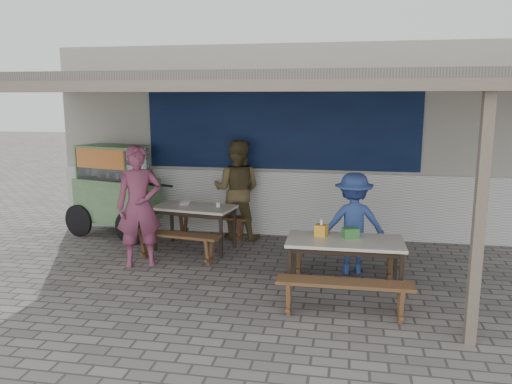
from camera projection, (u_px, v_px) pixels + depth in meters
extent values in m
plane|color=slate|center=(263.00, 294.00, 6.53)|extent=(60.00, 60.00, 0.00)
cube|color=#B2AFA0|center=(294.00, 139.00, 9.69)|extent=(9.00, 1.20, 3.50)
cube|color=white|center=(290.00, 204.00, 9.29)|extent=(9.00, 0.10, 1.20)
cube|color=#10214F|center=(280.00, 125.00, 9.08)|extent=(5.00, 0.03, 1.60)
cube|color=#5F5651|center=(275.00, 82.00, 6.99)|extent=(9.00, 4.20, 0.12)
cube|color=#716855|center=(246.00, 86.00, 5.03)|extent=(9.00, 0.12, 0.12)
cube|color=#716855|center=(479.00, 217.00, 4.99)|extent=(0.11, 0.11, 2.70)
cube|color=beige|center=(195.00, 207.00, 8.37)|extent=(1.41, 0.90, 0.04)
cube|color=black|center=(195.00, 211.00, 8.39)|extent=(1.30, 0.79, 0.06)
cube|color=black|center=(155.00, 230.00, 8.36)|extent=(0.05, 0.05, 0.71)
cube|color=black|center=(221.00, 237.00, 7.97)|extent=(0.05, 0.05, 0.71)
cube|color=black|center=(172.00, 222.00, 8.91)|extent=(0.05, 0.05, 0.71)
cube|color=black|center=(235.00, 228.00, 8.53)|extent=(0.05, 0.05, 0.71)
cube|color=brown|center=(176.00, 235.00, 7.81)|extent=(1.45, 0.49, 0.04)
cube|color=brown|center=(146.00, 245.00, 8.02)|extent=(0.09, 0.28, 0.41)
cube|color=brown|center=(209.00, 252.00, 7.67)|extent=(0.09, 0.28, 0.41)
cube|color=brown|center=(211.00, 216.00, 9.05)|extent=(1.45, 0.49, 0.04)
cube|color=brown|center=(184.00, 226.00, 9.27)|extent=(0.09, 0.28, 0.41)
cube|color=brown|center=(240.00, 231.00, 8.92)|extent=(0.09, 0.28, 0.41)
cube|color=beige|center=(345.00, 241.00, 6.37)|extent=(1.49, 0.77, 0.04)
cube|color=black|center=(345.00, 246.00, 6.38)|extent=(1.38, 0.67, 0.06)
cube|color=black|center=(289.00, 274.00, 6.24)|extent=(0.05, 0.05, 0.71)
cube|color=black|center=(401.00, 281.00, 6.02)|extent=(0.05, 0.05, 0.71)
cube|color=black|center=(294.00, 259.00, 6.86)|extent=(0.05, 0.05, 0.71)
cube|color=black|center=(396.00, 264.00, 6.63)|extent=(0.05, 0.05, 0.71)
cube|color=brown|center=(344.00, 283.00, 5.74)|extent=(1.58, 0.30, 0.04)
cube|color=brown|center=(289.00, 298.00, 5.89)|extent=(0.05, 0.28, 0.41)
cube|color=brown|center=(400.00, 305.00, 5.68)|extent=(0.05, 0.28, 0.41)
cube|color=brown|center=(344.00, 248.00, 7.11)|extent=(1.58, 0.30, 0.04)
cube|color=brown|center=(299.00, 261.00, 7.25)|extent=(0.05, 0.28, 0.41)
cube|color=brown|center=(389.00, 265.00, 7.04)|extent=(0.05, 0.28, 0.41)
cube|color=#789F6A|center=(117.00, 198.00, 9.28)|extent=(1.60, 1.10, 0.75)
cube|color=#789F6A|center=(118.00, 219.00, 9.36)|extent=(1.53, 1.04, 0.05)
cylinder|color=black|center=(78.00, 221.00, 9.24)|extent=(0.60, 0.20, 0.60)
cylinder|color=black|center=(129.00, 228.00, 8.75)|extent=(0.60, 0.20, 0.60)
cube|color=silver|center=(113.00, 162.00, 9.18)|extent=(1.31, 0.92, 0.59)
cube|color=#789F6A|center=(112.00, 146.00, 9.13)|extent=(1.36, 0.98, 0.04)
cube|color=red|center=(100.00, 159.00, 8.86)|extent=(1.05, 0.29, 0.34)
cylinder|color=black|center=(155.00, 185.00, 8.87)|extent=(0.74, 0.23, 0.04)
imported|color=#823B57|center=(139.00, 206.00, 7.53)|extent=(0.79, 0.66, 1.85)
imported|color=brown|center=(237.00, 190.00, 9.03)|extent=(0.91, 0.72, 1.81)
imported|color=#2F478E|center=(353.00, 223.00, 7.23)|extent=(1.05, 0.72, 1.49)
cube|color=gold|center=(321.00, 230.00, 6.54)|extent=(0.18, 0.18, 0.15)
cube|color=#357837|center=(351.00, 233.00, 6.44)|extent=(0.23, 0.20, 0.13)
cylinder|color=silver|center=(218.00, 204.00, 8.32)|extent=(0.07, 0.07, 0.08)
imported|color=white|center=(184.00, 203.00, 8.46)|extent=(0.26, 0.26, 0.05)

